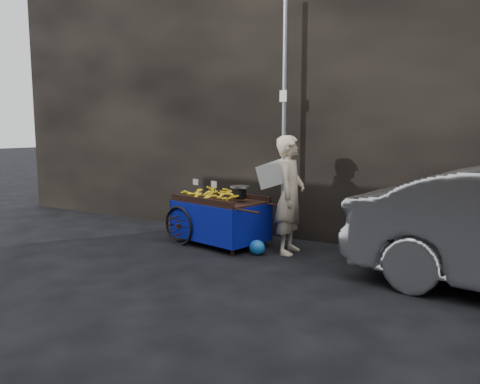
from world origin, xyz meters
The scene contains 6 objects.
ground centered at (0.00, 0.00, 0.00)m, with size 80.00×80.00×0.00m, color black.
building_wall centered at (0.39, 2.60, 2.50)m, with size 13.50×2.00×5.00m.
street_pole centered at (0.30, 1.30, 2.01)m, with size 0.12×0.10×4.00m.
banana_cart centered at (-0.56, 0.65, 0.66)m, with size 2.11×1.27×1.07m.
vendor centered at (0.68, 0.73, 0.89)m, with size 0.81×0.71×1.79m.
plastic_bag centered at (0.32, 0.37, 0.11)m, with size 0.25×0.20×0.23m, color blue.
Camera 1 is at (3.60, -5.64, 1.88)m, focal length 35.00 mm.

